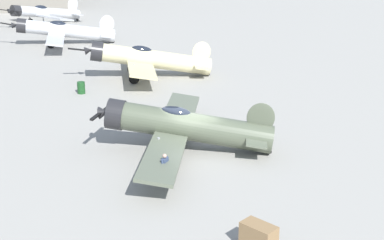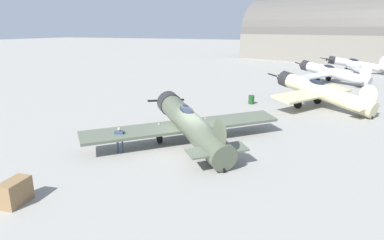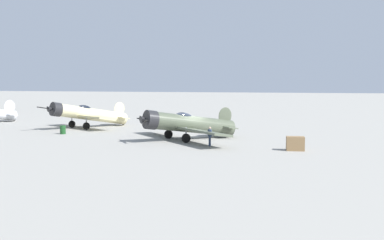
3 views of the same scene
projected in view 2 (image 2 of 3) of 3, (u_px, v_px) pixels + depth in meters
ground_plane at (192, 147)px, 21.13m from camera, size 400.00×400.00×0.00m
airplane_foreground at (189, 123)px, 21.19m from camera, size 11.01×10.50×2.97m
airplane_mid_apron at (320, 92)px, 30.98m from camera, size 9.78×10.46×3.13m
airplane_far_line at (331, 73)px, 45.37m from camera, size 11.94×10.40×2.99m
airplane_outer_stand at (355, 64)px, 54.81m from camera, size 11.59×10.74×3.15m
ground_crew_mechanic at (120, 137)px, 19.97m from camera, size 0.40×0.55×1.60m
equipment_crate at (15, 192)px, 14.19m from camera, size 1.46×0.94×1.09m
fuel_drum at (251, 100)px, 33.07m from camera, size 0.60×0.60×0.87m
distant_hangar at (328, 38)px, 77.06m from camera, size 29.19×40.95×17.35m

